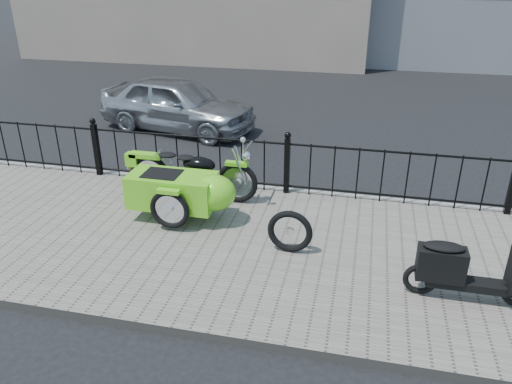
% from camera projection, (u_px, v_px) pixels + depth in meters
% --- Properties ---
extents(ground, '(120.00, 120.00, 0.00)m').
position_uv_depth(ground, '(271.00, 235.00, 7.44)').
color(ground, black).
rests_on(ground, ground).
extents(sidewalk, '(30.00, 3.80, 0.12)m').
position_uv_depth(sidewalk, '(264.00, 249.00, 6.97)').
color(sidewalk, '#6E675C').
rests_on(sidewalk, ground).
extents(curb, '(30.00, 0.10, 0.12)m').
position_uv_depth(curb, '(288.00, 192.00, 8.68)').
color(curb, gray).
rests_on(curb, ground).
extents(iron_fence, '(14.11, 0.11, 1.08)m').
position_uv_depth(iron_fence, '(287.00, 167.00, 8.34)').
color(iron_fence, black).
rests_on(iron_fence, sidewalk).
extents(motorcycle_sidecar, '(2.28, 1.47, 0.98)m').
position_uv_depth(motorcycle_sidecar, '(187.00, 187.00, 7.58)').
color(motorcycle_sidecar, black).
rests_on(motorcycle_sidecar, sidewalk).
extents(scooter, '(1.49, 0.43, 1.01)m').
position_uv_depth(scooter, '(462.00, 270.00, 5.70)').
color(scooter, black).
rests_on(scooter, sidewalk).
extents(spare_tire, '(0.62, 0.11, 0.62)m').
position_uv_depth(spare_tire, '(290.00, 232.00, 6.67)').
color(spare_tire, black).
rests_on(spare_tire, sidewalk).
extents(sedan_car, '(3.97, 2.24, 1.28)m').
position_uv_depth(sedan_car, '(177.00, 104.00, 11.78)').
color(sedan_car, '#A8AAAF').
rests_on(sedan_car, ground).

